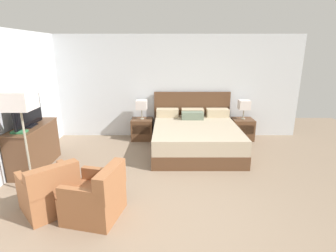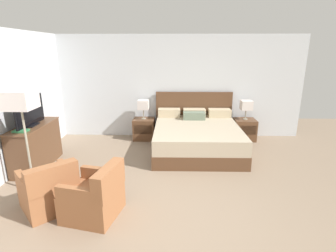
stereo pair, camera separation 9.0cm
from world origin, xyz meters
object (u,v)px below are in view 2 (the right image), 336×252
object	(u,v)px
table_lamp_right	(246,105)
armchair_companion	(95,197)
nightstand_left	(144,129)
book_red_cover	(21,131)
armchair_by_window	(50,191)
tv	(30,112)
floor_lamp	(21,105)
dresser	(36,145)
table_lamp_left	(143,105)
nightstand_right	(244,129)
bed	(196,136)

from	to	relation	value
table_lamp_right	armchair_companion	distance (m)	4.41
nightstand_left	book_red_cover	size ratio (longest dim) A/B	2.30
armchair_companion	armchair_by_window	bearing A→B (deg)	167.80
table_lamp_right	tv	world-z (taller)	tv
armchair_by_window	armchair_companion	size ratio (longest dim) A/B	1.17
nightstand_left	tv	bearing A→B (deg)	-137.87
book_red_cover	floor_lamp	world-z (taller)	floor_lamp
dresser	floor_lamp	distance (m)	1.44
nightstand_left	table_lamp_left	bearing A→B (deg)	90.00
book_red_cover	nightstand_right	bearing A→B (deg)	25.38
table_lamp_left	table_lamp_right	world-z (taller)	same
dresser	tv	size ratio (longest dim) A/B	1.38
armchair_by_window	table_lamp_right	bearing A→B (deg)	41.06
book_red_cover	armchair_by_window	xyz separation A→B (m)	(0.89, -1.00, -0.58)
bed	armchair_companion	bearing A→B (deg)	-122.37
bed	table_lamp_left	world-z (taller)	bed
armchair_by_window	armchair_companion	bearing A→B (deg)	-12.20
table_lamp_left	dresser	bearing A→B (deg)	-138.45
dresser	table_lamp_right	bearing A→B (deg)	20.75
book_red_cover	armchair_by_window	world-z (taller)	book_red_cover
nightstand_right	table_lamp_left	xyz separation A→B (m)	(-2.57, 0.00, 0.63)
bed	floor_lamp	world-z (taller)	floor_lamp
tv	armchair_companion	distance (m)	2.37
table_lamp_right	book_red_cover	xyz separation A→B (m)	(-4.48, -2.12, -0.03)
nightstand_right	table_lamp_left	distance (m)	2.65
dresser	armchair_companion	xyz separation A→B (m)	(1.60, -1.57, -0.15)
table_lamp_right	armchair_companion	bearing A→B (deg)	-131.39
table_lamp_right	book_red_cover	size ratio (longest dim) A/B	2.08
nightstand_left	nightstand_right	size ratio (longest dim) A/B	1.00
table_lamp_left	floor_lamp	distance (m)	3.11
armchair_by_window	floor_lamp	size ratio (longest dim) A/B	0.58
table_lamp_left	armchair_by_window	size ratio (longest dim) A/B	0.50
table_lamp_left	tv	bearing A→B (deg)	-137.84
dresser	floor_lamp	size ratio (longest dim) A/B	0.79
floor_lamp	dresser	bearing A→B (deg)	113.02
nightstand_right	armchair_by_window	size ratio (longest dim) A/B	0.55
bed	table_lamp_left	size ratio (longest dim) A/B	4.44
tv	bed	bearing A→B (deg)	17.13
bed	tv	world-z (taller)	tv
book_red_cover	table_lamp_left	bearing A→B (deg)	48.12
nightstand_right	armchair_by_window	bearing A→B (deg)	-138.96
nightstand_right	floor_lamp	size ratio (longest dim) A/B	0.32
nightstand_right	table_lamp_left	world-z (taller)	table_lamp_left
table_lamp_left	tv	world-z (taller)	tv
armchair_companion	dresser	bearing A→B (deg)	135.53
nightstand_left	dresser	xyz separation A→B (m)	(-1.92, -1.70, 0.17)
armchair_companion	floor_lamp	xyz separation A→B (m)	(-1.20, 0.62, 1.15)
nightstand_right	tv	bearing A→B (deg)	-158.87
book_red_cover	armchair_by_window	distance (m)	1.46
nightstand_left	table_lamp_right	bearing A→B (deg)	0.03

